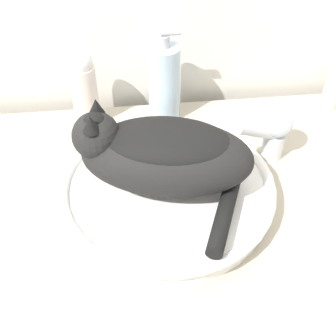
{
  "coord_description": "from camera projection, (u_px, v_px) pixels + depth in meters",
  "views": [
    {
      "loc": [
        -0.03,
        -0.27,
        1.49
      ],
      "look_at": [
        0.03,
        0.3,
        0.94
      ],
      "focal_mm": 50.0,
      "sensor_mm": 36.0,
      "label": 1
    }
  ],
  "objects": [
    {
      "name": "faucet",
      "position": [
        273.0,
        130.0,
        0.91
      ],
      "size": [
        0.13,
        0.08,
        0.12
      ],
      "rotation": [
        0.0,
        0.0,
        -2.72
      ],
      "color": "silver",
      "rests_on": "vanity_counter"
    },
    {
      "name": "cat",
      "position": [
        162.0,
        153.0,
        0.79
      ],
      "size": [
        0.32,
        0.28,
        0.16
      ],
      "rotation": [
        0.0,
        0.0,
        2.94
      ],
      "color": "black",
      "rests_on": "sink_basin"
    },
    {
      "name": "lotion_bottle_white",
      "position": [
        84.0,
        88.0,
        0.99
      ],
      "size": [
        0.06,
        0.06,
        0.18
      ],
      "color": "silver",
      "rests_on": "vanity_counter"
    },
    {
      "name": "deodorant_stick",
      "position": [
        336.0,
        79.0,
        1.04
      ],
      "size": [
        0.04,
        0.04,
        0.14
      ],
      "color": "silver",
      "rests_on": "vanity_counter"
    },
    {
      "name": "soap_pump_bottle",
      "position": [
        164.0,
        83.0,
        1.0
      ],
      "size": [
        0.07,
        0.07,
        0.21
      ],
      "color": "silver",
      "rests_on": "vanity_counter"
    },
    {
      "name": "sink_basin",
      "position": [
        167.0,
        190.0,
        0.86
      ],
      "size": [
        0.39,
        0.39,
        0.05
      ],
      "color": "white",
      "rests_on": "vanity_counter"
    },
    {
      "name": "vanity_counter",
      "position": [
        157.0,
        315.0,
        1.16
      ],
      "size": [
        1.26,
        0.61,
        0.84
      ],
      "color": "#B2A893",
      "rests_on": "ground_plane"
    }
  ]
}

